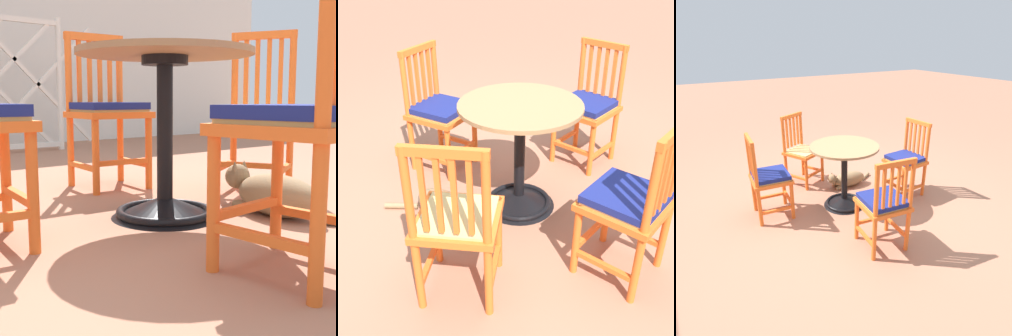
{
  "view_description": "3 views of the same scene",
  "coord_description": "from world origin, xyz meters",
  "views": [
    {
      "loc": [
        -1.27,
        -1.49,
        0.52
      ],
      "look_at": [
        0.12,
        0.17,
        0.21
      ],
      "focal_mm": 50.95,
      "sensor_mm": 36.0,
      "label": 1
    },
    {
      "loc": [
        2.09,
        1.39,
        1.7
      ],
      "look_at": [
        0.24,
        0.13,
        0.39
      ],
      "focal_mm": 46.23,
      "sensor_mm": 36.0,
      "label": 2
    },
    {
      "loc": [
        -2.61,
        1.68,
        1.8
      ],
      "look_at": [
        -0.1,
        0.2,
        0.54
      ],
      "focal_mm": 32.23,
      "sensor_mm": 36.0,
      "label": 3
    }
  ],
  "objects": [
    {
      "name": "orange_chair_near_fence",
      "position": [
        0.26,
        0.91,
        0.45
      ],
      "size": [
        0.43,
        0.43,
        0.91
      ],
      "color": "orange",
      "rests_on": "ground_plane"
    },
    {
      "name": "orange_chair_tucked_in",
      "position": [
        -0.09,
        -0.68,
        0.45
      ],
      "size": [
        0.43,
        0.43,
        0.91
      ],
      "color": "orange",
      "rests_on": "ground_plane"
    },
    {
      "name": "tabby_cat",
      "position": [
        0.45,
        -0.16,
        0.1
      ],
      "size": [
        0.27,
        0.73,
        0.23
      ],
      "color": "#8E704C",
      "rests_on": "ground_plane"
    },
    {
      "name": "orange_chair_at_corner",
      "position": [
        0.86,
        0.27,
        0.43
      ],
      "size": [
        0.54,
        0.54,
        0.91
      ],
      "color": "orange",
      "rests_on": "ground_plane"
    },
    {
      "name": "cafe_table",
      "position": [
        0.05,
        0.11,
        0.28
      ],
      "size": [
        0.76,
        0.76,
        0.73
      ],
      "color": "black",
      "rests_on": "ground_plane"
    },
    {
      "name": "ground_plane",
      "position": [
        0.0,
        0.0,
        0.0
      ],
      "size": [
        24.0,
        24.0,
        0.0
      ],
      "primitive_type": "plane",
      "color": "#A36B51"
    },
    {
      "name": "orange_chair_facing_out",
      "position": [
        -0.79,
        0.19,
        0.45
      ],
      "size": [
        0.44,
        0.44,
        0.91
      ],
      "color": "orange",
      "rests_on": "ground_plane"
    }
  ]
}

